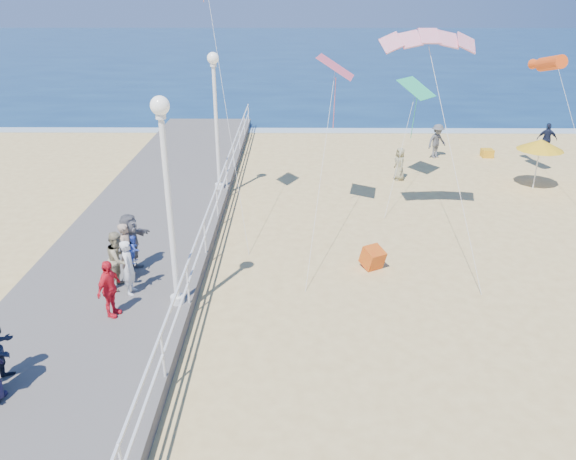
{
  "coord_description": "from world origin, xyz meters",
  "views": [
    {
      "loc": [
        -2.37,
        -12.58,
        7.95
      ],
      "look_at": [
        -2.5,
        2.0,
        1.6
      ],
      "focal_mm": 35.0,
      "sensor_mm": 36.0,
      "label": 1
    }
  ],
  "objects_px": {
    "lamp_post_mid": "(167,184)",
    "spectator_7": "(0,348)",
    "toddler_held": "(134,249)",
    "spectator_1": "(119,259)",
    "beach_chair_left": "(487,153)",
    "spectator_5": "(131,243)",
    "box_kite": "(373,259)",
    "spectator_3": "(109,289)",
    "spectator_6": "(127,250)",
    "beach_umbrella": "(541,145)",
    "beach_walker_a": "(437,141)",
    "beach_walker_c": "(400,164)",
    "lamp_post_far": "(215,108)",
    "beach_walker_b": "(547,139)",
    "woman_holding_toddler": "(129,267)"
  },
  "relations": [
    {
      "from": "lamp_post_mid",
      "to": "spectator_7",
      "type": "relative_size",
      "value": 3.45
    },
    {
      "from": "lamp_post_far",
      "to": "beach_walker_b",
      "type": "bearing_deg",
      "value": 22.11
    },
    {
      "from": "toddler_held",
      "to": "beach_walker_c",
      "type": "distance_m",
      "value": 13.93
    },
    {
      "from": "spectator_6",
      "to": "beach_walker_c",
      "type": "bearing_deg",
      "value": -33.36
    },
    {
      "from": "spectator_5",
      "to": "beach_umbrella",
      "type": "xyz_separation_m",
      "value": [
        14.87,
        8.49,
        0.63
      ]
    },
    {
      "from": "toddler_held",
      "to": "spectator_5",
      "type": "bearing_deg",
      "value": 21.65
    },
    {
      "from": "beach_walker_c",
      "to": "spectator_6",
      "type": "bearing_deg",
      "value": -55.91
    },
    {
      "from": "lamp_post_mid",
      "to": "spectator_7",
      "type": "xyz_separation_m",
      "value": [
        -2.98,
        -3.12,
        -2.49
      ]
    },
    {
      "from": "spectator_5",
      "to": "lamp_post_far",
      "type": "bearing_deg",
      "value": -2.42
    },
    {
      "from": "beach_walker_a",
      "to": "lamp_post_far",
      "type": "bearing_deg",
      "value": 179.78
    },
    {
      "from": "lamp_post_far",
      "to": "beach_chair_left",
      "type": "distance_m",
      "value": 14.58
    },
    {
      "from": "spectator_7",
      "to": "beach_umbrella",
      "type": "distance_m",
      "value": 21.06
    },
    {
      "from": "spectator_7",
      "to": "box_kite",
      "type": "height_order",
      "value": "spectator_7"
    },
    {
      "from": "toddler_held",
      "to": "box_kite",
      "type": "height_order",
      "value": "toddler_held"
    },
    {
      "from": "spectator_1",
      "to": "spectator_6",
      "type": "height_order",
      "value": "spectator_1"
    },
    {
      "from": "spectator_1",
      "to": "spectator_6",
      "type": "bearing_deg",
      "value": 3.46
    },
    {
      "from": "lamp_post_mid",
      "to": "beach_walker_a",
      "type": "relative_size",
      "value": 3.13
    },
    {
      "from": "woman_holding_toddler",
      "to": "beach_walker_b",
      "type": "distance_m",
      "value": 22.78
    },
    {
      "from": "spectator_5",
      "to": "beach_umbrella",
      "type": "bearing_deg",
      "value": -50.24
    },
    {
      "from": "spectator_6",
      "to": "beach_umbrella",
      "type": "bearing_deg",
      "value": -49.5
    },
    {
      "from": "lamp_post_far",
      "to": "toddler_held",
      "type": "height_order",
      "value": "lamp_post_far"
    },
    {
      "from": "lamp_post_far",
      "to": "spectator_5",
      "type": "xyz_separation_m",
      "value": [
        -1.6,
        -7.23,
        -2.38
      ]
    },
    {
      "from": "beach_chair_left",
      "to": "woman_holding_toddler",
      "type": "bearing_deg",
      "value": -134.2
    },
    {
      "from": "toddler_held",
      "to": "spectator_1",
      "type": "xyz_separation_m",
      "value": [
        -0.53,
        0.22,
        -0.42
      ]
    },
    {
      "from": "spectator_5",
      "to": "box_kite",
      "type": "height_order",
      "value": "spectator_5"
    },
    {
      "from": "toddler_held",
      "to": "beach_umbrella",
      "type": "bearing_deg",
      "value": -56.04
    },
    {
      "from": "spectator_7",
      "to": "beach_walker_c",
      "type": "height_order",
      "value": "spectator_7"
    },
    {
      "from": "lamp_post_mid",
      "to": "spectator_3",
      "type": "xyz_separation_m",
      "value": [
        -1.51,
        -0.62,
        -2.51
      ]
    },
    {
      "from": "toddler_held",
      "to": "spectator_6",
      "type": "relative_size",
      "value": 0.47
    },
    {
      "from": "woman_holding_toddler",
      "to": "box_kite",
      "type": "distance_m",
      "value": 7.16
    },
    {
      "from": "lamp_post_mid",
      "to": "spectator_7",
      "type": "bearing_deg",
      "value": -133.72
    },
    {
      "from": "lamp_post_mid",
      "to": "spectator_3",
      "type": "height_order",
      "value": "lamp_post_mid"
    },
    {
      "from": "lamp_post_mid",
      "to": "beach_chair_left",
      "type": "relative_size",
      "value": 9.67
    },
    {
      "from": "lamp_post_far",
      "to": "box_kite",
      "type": "relative_size",
      "value": 8.87
    },
    {
      "from": "spectator_3",
      "to": "beach_chair_left",
      "type": "distance_m",
      "value": 21.24
    },
    {
      "from": "lamp_post_mid",
      "to": "spectator_7",
      "type": "distance_m",
      "value": 4.98
    },
    {
      "from": "spectator_5",
      "to": "spectator_7",
      "type": "relative_size",
      "value": 1.14
    },
    {
      "from": "spectator_5",
      "to": "spectator_1",
      "type": "bearing_deg",
      "value": -176.66
    },
    {
      "from": "lamp_post_mid",
      "to": "beach_walker_b",
      "type": "bearing_deg",
      "value": 44.23
    },
    {
      "from": "woman_holding_toddler",
      "to": "beach_walker_a",
      "type": "xyz_separation_m",
      "value": [
        11.5,
        14.41,
        -0.31
      ]
    },
    {
      "from": "spectator_5",
      "to": "beach_chair_left",
      "type": "height_order",
      "value": "spectator_5"
    },
    {
      "from": "beach_walker_a",
      "to": "beach_chair_left",
      "type": "xyz_separation_m",
      "value": [
        2.63,
        0.12,
        -0.65
      ]
    },
    {
      "from": "beach_walker_a",
      "to": "woman_holding_toddler",
      "type": "bearing_deg",
      "value": -159.02
    },
    {
      "from": "woman_holding_toddler",
      "to": "spectator_1",
      "type": "xyz_separation_m",
      "value": [
        -0.38,
        0.37,
        0.04
      ]
    },
    {
      "from": "spectator_7",
      "to": "box_kite",
      "type": "relative_size",
      "value": 2.57
    },
    {
      "from": "toddler_held",
      "to": "beach_walker_c",
      "type": "relative_size",
      "value": 0.51
    },
    {
      "from": "beach_walker_b",
      "to": "box_kite",
      "type": "height_order",
      "value": "beach_walker_b"
    },
    {
      "from": "toddler_held",
      "to": "spectator_1",
      "type": "bearing_deg",
      "value": 67.65
    },
    {
      "from": "lamp_post_far",
      "to": "spectator_7",
      "type": "distance_m",
      "value": 12.73
    },
    {
      "from": "beach_walker_a",
      "to": "beach_walker_c",
      "type": "height_order",
      "value": "beach_walker_a"
    }
  ]
}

